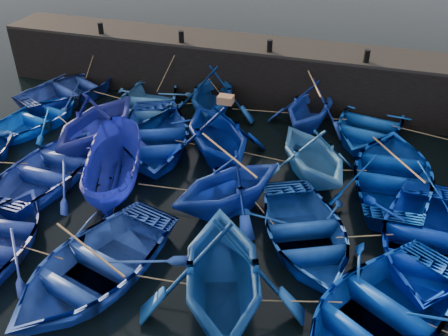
% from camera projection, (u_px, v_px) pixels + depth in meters
% --- Properties ---
extents(ground, '(120.00, 120.00, 0.00)m').
position_uv_depth(ground, '(192.00, 243.00, 14.91)').
color(ground, black).
rests_on(ground, ground).
extents(quay_wall, '(26.00, 2.50, 2.50)m').
position_uv_depth(quay_wall, '(272.00, 74.00, 22.62)').
color(quay_wall, black).
rests_on(quay_wall, ground).
extents(quay_top, '(26.00, 2.50, 0.12)m').
position_uv_depth(quay_top, '(274.00, 46.00, 21.90)').
color(quay_top, black).
rests_on(quay_top, quay_wall).
extents(bollard_0, '(0.24, 0.24, 0.50)m').
position_uv_depth(bollard_0, '(101.00, 28.00, 23.03)').
color(bollard_0, black).
rests_on(bollard_0, quay_top).
extents(bollard_1, '(0.24, 0.24, 0.50)m').
position_uv_depth(bollard_1, '(181.00, 37.00, 22.02)').
color(bollard_1, black).
rests_on(bollard_1, quay_top).
extents(bollard_2, '(0.24, 0.24, 0.50)m').
position_uv_depth(bollard_2, '(270.00, 46.00, 21.02)').
color(bollard_2, black).
rests_on(bollard_2, quay_top).
extents(bollard_3, '(0.24, 0.24, 0.50)m').
position_uv_depth(bollard_3, '(367.00, 56.00, 20.01)').
color(bollard_3, black).
rests_on(bollard_3, quay_top).
extents(boat_0, '(5.60, 6.23, 1.06)m').
position_uv_depth(boat_0, '(72.00, 88.00, 23.07)').
color(boat_0, navy).
rests_on(boat_0, ground).
extents(boat_1, '(4.57, 5.82, 1.10)m').
position_uv_depth(boat_1, '(145.00, 103.00, 21.72)').
color(boat_1, '#2B61A4').
rests_on(boat_1, ground).
extents(boat_2, '(4.50, 4.97, 2.28)m').
position_uv_depth(boat_2, '(212.00, 93.00, 21.14)').
color(boat_2, navy).
rests_on(boat_2, ground).
extents(boat_3, '(4.06, 4.50, 2.07)m').
position_uv_depth(boat_3, '(310.00, 105.00, 20.42)').
color(boat_3, '#1938AE').
rests_on(boat_3, ground).
extents(boat_4, '(4.77, 5.98, 1.11)m').
position_uv_depth(boat_4, '(369.00, 123.00, 20.17)').
color(boat_4, '#09419D').
rests_on(boat_4, ground).
extents(boat_6, '(4.03, 4.90, 0.89)m').
position_uv_depth(boat_6, '(41.00, 116.00, 20.92)').
color(boat_6, blue).
rests_on(boat_6, ground).
extents(boat_7, '(4.56, 5.13, 2.47)m').
position_uv_depth(boat_7, '(97.00, 121.00, 18.84)').
color(boat_7, navy).
rests_on(boat_7, ground).
extents(boat_8, '(6.03, 6.85, 1.18)m').
position_uv_depth(boat_8, '(154.00, 136.00, 19.18)').
color(boat_8, '#1237AC').
rests_on(boat_8, ground).
extents(boat_9, '(5.97, 6.09, 2.43)m').
position_uv_depth(boat_9, '(218.00, 132.00, 18.13)').
color(boat_9, navy).
rests_on(boat_9, ground).
extents(boat_10, '(5.22, 5.35, 2.14)m').
position_uv_depth(boat_10, '(313.00, 153.00, 17.19)').
color(boat_10, '#3271BC').
rests_on(boat_10, ground).
extents(boat_11, '(4.23, 5.82, 1.18)m').
position_uv_depth(boat_11, '(394.00, 174.00, 16.98)').
color(boat_11, '#002D8C').
rests_on(boat_11, ground).
extents(boat_14, '(3.95, 5.35, 1.07)m').
position_uv_depth(boat_14, '(50.00, 168.00, 17.38)').
color(boat_14, '#213897').
rests_on(boat_14, ground).
extents(boat_15, '(3.21, 5.01, 1.81)m').
position_uv_depth(boat_15, '(113.00, 171.00, 16.58)').
color(boat_15, navy).
rests_on(boat_15, ground).
extents(boat_16, '(5.23, 5.32, 2.12)m').
position_uv_depth(boat_16, '(228.00, 184.00, 15.67)').
color(boat_16, '#123098').
rests_on(boat_16, ground).
extents(boat_17, '(5.36, 6.04, 1.03)m').
position_uv_depth(boat_17, '(305.00, 232.00, 14.54)').
color(boat_17, '#0F3E93').
rests_on(boat_17, ground).
extents(boat_18, '(4.41, 5.90, 1.17)m').
position_uv_depth(boat_18, '(426.00, 240.00, 14.16)').
color(boat_18, '#0328BD').
rests_on(boat_18, ground).
extents(boat_22, '(5.24, 6.33, 1.14)m').
position_uv_depth(boat_22, '(92.00, 266.00, 13.33)').
color(boat_22, '#2347AC').
rests_on(boat_22, ground).
extents(boat_23, '(5.61, 6.02, 2.57)m').
position_uv_depth(boat_23, '(222.00, 271.00, 12.16)').
color(boat_23, navy).
rests_on(boat_23, ground).
extents(boat_24, '(6.40, 6.92, 1.17)m').
position_uv_depth(boat_24, '(380.00, 310.00, 12.04)').
color(boat_24, '#0335AD').
rests_on(boat_24, ground).
extents(wooden_crate, '(0.53, 0.40, 0.28)m').
position_uv_depth(wooden_crate, '(226.00, 100.00, 17.32)').
color(wooden_crate, '#8E5E3E').
rests_on(wooden_crate, boat_9).
extents(mooring_ropes, '(18.10, 11.86, 2.10)m').
position_uv_depth(mooring_ropes, '(237.00, 139.00, 18.45)').
color(mooring_ropes, tan).
rests_on(mooring_ropes, ground).
extents(loose_oars, '(9.84, 12.58, 1.04)m').
position_uv_depth(loose_oars, '(270.00, 152.00, 16.14)').
color(loose_oars, '#99724C').
rests_on(loose_oars, ground).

